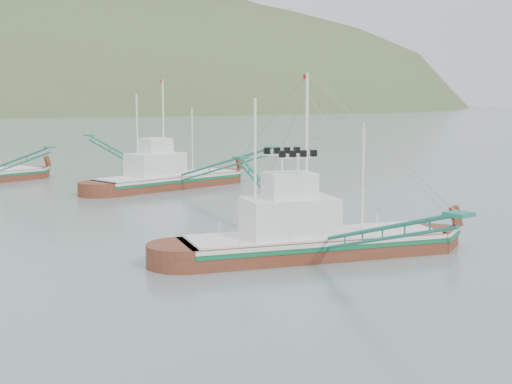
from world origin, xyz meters
TOP-DOWN VIEW (x-y plane):
  - ground at (0.00, 0.00)m, footprint 1200.00×1200.00m
  - main_boat at (1.24, 2.89)m, footprint 14.44×24.48m
  - bg_boat_right at (10.72, 32.02)m, footprint 14.93×26.40m
  - headland_right at (240.00, 430.00)m, footprint 684.00×432.00m

SIDE VIEW (x-z plane):
  - ground at x=0.00m, z-range 0.00..0.00m
  - headland_right at x=240.00m, z-range -153.00..153.00m
  - bg_boat_right at x=10.72m, z-range -3.82..6.89m
  - main_boat at x=1.24m, z-range -3.08..7.21m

